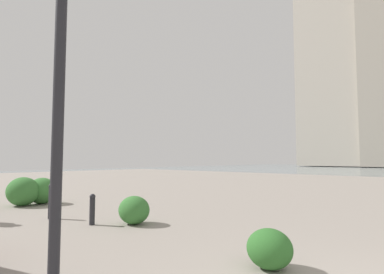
{
  "coord_description": "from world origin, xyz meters",
  "views": [
    {
      "loc": [
        0.01,
        2.83,
        1.47
      ],
      "look_at": [
        8.07,
        -6.07,
        2.31
      ],
      "focal_mm": 29.17,
      "sensor_mm": 36.0,
      "label": 1
    }
  ],
  "objects": [
    {
      "name": "lamppost",
      "position": [
        3.84,
        1.09,
        2.82
      ],
      "size": [
        0.98,
        0.28,
        4.27
      ],
      "color": "#232328",
      "rests_on": "ground"
    },
    {
      "name": "shrub_round",
      "position": [
        10.57,
        -1.5,
        0.42
      ],
      "size": [
        0.99,
        0.89,
        0.84
      ],
      "color": "#387533",
      "rests_on": "ground"
    },
    {
      "name": "shrub_low",
      "position": [
        2.1,
        -1.02,
        0.27
      ],
      "size": [
        0.63,
        0.56,
        0.53
      ],
      "color": "#2D6628",
      "rests_on": "ground"
    },
    {
      "name": "bollard_mid",
      "position": [
        7.8,
        -0.59,
        0.44
      ],
      "size": [
        0.13,
        0.13,
        0.85
      ],
      "color": "#232328",
      "rests_on": "ground"
    },
    {
      "name": "building_annex",
      "position": [
        21.64,
        -67.91,
        19.09
      ],
      "size": [
        13.03,
        12.87,
        40.25
      ],
      "color": "#B2A899",
      "rests_on": "ground"
    },
    {
      "name": "shrub_tall",
      "position": [
        5.75,
        -1.57,
        0.31
      ],
      "size": [
        0.74,
        0.67,
        0.63
      ],
      "color": "#387533",
      "rests_on": "ground"
    },
    {
      "name": "bollard_near",
      "position": [
        6.39,
        -0.89,
        0.36
      ],
      "size": [
        0.13,
        0.13,
        0.69
      ],
      "color": "#232328",
      "rests_on": "ground"
    },
    {
      "name": "shrub_wide",
      "position": [
        10.55,
        -0.91,
        0.45
      ],
      "size": [
        1.05,
        0.94,
        0.89
      ],
      "color": "#387533",
      "rests_on": "ground"
    }
  ]
}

